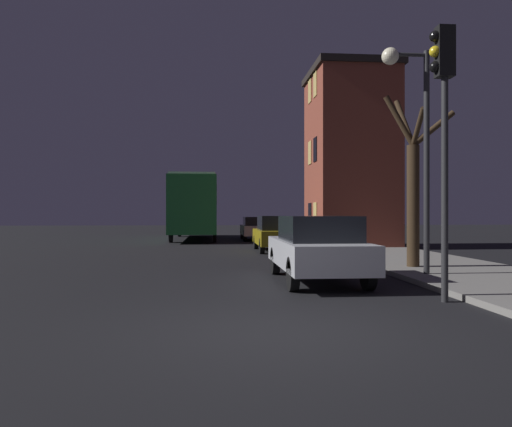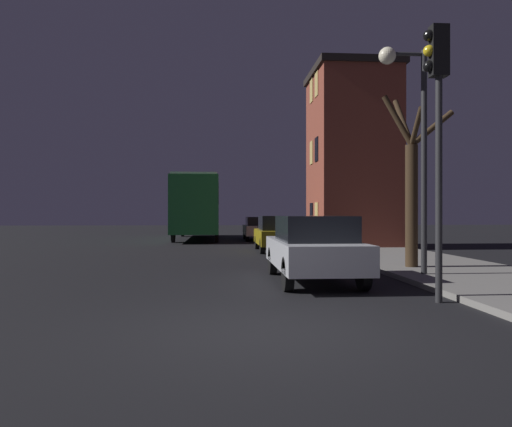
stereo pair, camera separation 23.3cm
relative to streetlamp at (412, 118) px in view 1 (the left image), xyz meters
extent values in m
plane|color=black|center=(-3.85, -4.89, -3.87)|extent=(120.00, 120.00, 0.00)
cube|color=brown|center=(1.66, 11.31, 0.21)|extent=(3.57, 4.31, 7.90)
cube|color=black|center=(1.66, 11.31, 4.31)|extent=(3.81, 4.55, 0.30)
cube|color=#F2D172|center=(-0.14, 10.69, -2.34)|extent=(0.03, 0.70, 1.10)
cube|color=black|center=(-0.14, 11.93, -2.34)|extent=(0.03, 0.70, 1.10)
cube|color=black|center=(-0.14, 10.69, 0.61)|extent=(0.03, 0.70, 1.10)
cube|color=#F2D172|center=(-0.14, 11.93, 0.61)|extent=(0.03, 0.70, 1.10)
cube|color=#F2D172|center=(-0.14, 10.69, 3.56)|extent=(0.03, 0.70, 1.10)
cube|color=#F2D172|center=(-0.14, 11.93, 3.56)|extent=(0.03, 0.70, 1.10)
cylinder|color=#28282B|center=(0.36, 0.00, -1.07)|extent=(0.14, 0.14, 5.36)
cylinder|color=#28282B|center=(-0.09, 0.00, 1.51)|extent=(0.90, 0.09, 0.09)
sphere|color=#F4EAC6|center=(-0.54, 0.00, 1.46)|extent=(0.41, 0.41, 0.41)
cylinder|color=#28282B|center=(-0.67, -3.08, -1.88)|extent=(0.12, 0.12, 3.98)
cube|color=black|center=(-0.67, -3.08, 0.56)|extent=(0.30, 0.24, 0.90)
sphere|color=black|center=(-0.85, -3.08, 0.83)|extent=(0.20, 0.20, 0.20)
sphere|color=yellow|center=(-0.85, -3.08, 0.56)|extent=(0.20, 0.20, 0.20)
sphere|color=black|center=(-0.85, -3.08, 0.29)|extent=(0.20, 0.20, 0.20)
cylinder|color=#382819|center=(0.69, 1.60, -2.09)|extent=(0.33, 0.33, 3.31)
cylinder|color=#382819|center=(0.32, 1.64, 0.23)|extent=(0.89, 0.25, 1.40)
cylinder|color=#382819|center=(0.60, 1.99, 0.25)|extent=(0.34, 0.93, 1.43)
cylinder|color=#382819|center=(0.67, 1.22, 0.00)|extent=(0.18, 0.87, 0.95)
cylinder|color=#382819|center=(1.25, 1.59, 0.02)|extent=(1.23, 0.17, 1.03)
cube|color=#1E6B33|center=(-5.84, 19.10, -1.84)|extent=(2.54, 10.81, 3.10)
cube|color=black|center=(-5.84, 19.10, -1.28)|extent=(2.56, 9.94, 1.12)
cube|color=#B2B2B2|center=(-5.84, 19.10, -0.23)|extent=(2.41, 10.27, 0.12)
cylinder|color=black|center=(-4.66, 22.61, -3.39)|extent=(0.18, 0.96, 0.96)
cylinder|color=black|center=(-7.01, 22.61, -3.39)|extent=(0.18, 0.96, 0.96)
cylinder|color=black|center=(-4.66, 15.59, -3.39)|extent=(0.18, 0.96, 0.96)
cylinder|color=black|center=(-7.01, 15.59, -3.39)|extent=(0.18, 0.96, 0.96)
cube|color=#B7BABF|center=(-2.38, -0.23, -3.22)|extent=(1.73, 4.39, 0.60)
cube|color=black|center=(-2.38, -0.45, -2.63)|extent=(1.52, 2.28, 0.56)
cylinder|color=black|center=(-1.60, 1.20, -3.52)|extent=(0.18, 0.70, 0.70)
cylinder|color=black|center=(-3.16, 1.20, -3.52)|extent=(0.18, 0.70, 0.70)
cylinder|color=black|center=(-1.60, -1.65, -3.52)|extent=(0.18, 0.70, 0.70)
cylinder|color=black|center=(-3.16, -1.65, -3.52)|extent=(0.18, 0.70, 0.70)
cube|color=olive|center=(-2.08, 9.01, -3.27)|extent=(1.74, 4.09, 0.59)
cube|color=black|center=(-2.08, 8.81, -2.69)|extent=(1.53, 2.12, 0.58)
cylinder|color=black|center=(-1.30, 10.34, -3.57)|extent=(0.18, 0.60, 0.60)
cylinder|color=black|center=(-2.86, 10.34, -3.57)|extent=(0.18, 0.60, 0.60)
cylinder|color=black|center=(-1.30, 7.69, -3.57)|extent=(0.18, 0.60, 0.60)
cylinder|color=black|center=(-2.86, 7.69, -3.57)|extent=(0.18, 0.60, 0.60)
cube|color=beige|center=(-2.14, 17.71, -3.27)|extent=(1.82, 4.30, 0.55)
cube|color=black|center=(-2.14, 17.50, -2.75)|extent=(1.60, 2.23, 0.50)
cylinder|color=black|center=(-1.31, 19.11, -3.55)|extent=(0.18, 0.63, 0.63)
cylinder|color=black|center=(-2.96, 19.11, -3.55)|extent=(0.18, 0.63, 0.63)
cylinder|color=black|center=(-1.31, 16.32, -3.55)|extent=(0.18, 0.63, 0.63)
cylinder|color=black|center=(-2.96, 16.32, -3.55)|extent=(0.18, 0.63, 0.63)
camera|label=1|loc=(-4.77, -11.58, -2.30)|focal=35.00mm
camera|label=2|loc=(-4.53, -11.60, -2.30)|focal=35.00mm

